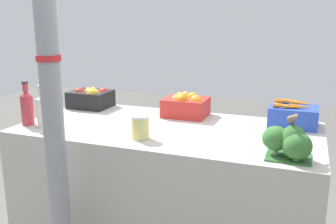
{
  "coord_description": "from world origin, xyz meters",
  "views": [
    {
      "loc": [
        0.82,
        -2.18,
        1.53
      ],
      "look_at": [
        0.0,
        0.0,
        0.95
      ],
      "focal_mm": 40.0,
      "sensor_mm": 36.0,
      "label": 1
    }
  ],
  "objects": [
    {
      "name": "market_table",
      "position": [
        0.0,
        0.0,
        0.43
      ],
      "size": [
        1.91,
        0.94,
        0.85
      ],
      "primitive_type": "cube",
      "color": "#B7B2A8",
      "rests_on": "ground_plane"
    },
    {
      "name": "orange_crate",
      "position": [
        0.02,
        0.32,
        0.93
      ],
      "size": [
        0.3,
        0.26,
        0.17
      ],
      "color": "red",
      "rests_on": "market_table"
    },
    {
      "name": "support_pole",
      "position": [
        -0.38,
        -0.66,
        1.22
      ],
      "size": [
        0.12,
        0.12,
        2.45
      ],
      "color": "gray",
      "rests_on": "ground_plane"
    },
    {
      "name": "pickle_jar",
      "position": [
        -0.07,
        -0.28,
        0.92
      ],
      "size": [
        0.11,
        0.11,
        0.14
      ],
      "color": "#D1CC75",
      "rests_on": "market_table"
    },
    {
      "name": "sparrow_bird",
      "position": [
        0.77,
        -0.3,
        1.05
      ],
      "size": [
        0.05,
        0.13,
        0.05
      ],
      "rotation": [
        0.0,
        0.0,
        -1.81
      ],
      "color": "#4C3D2D",
      "rests_on": "broccoli_pile"
    },
    {
      "name": "apple_crate",
      "position": [
        -0.77,
        0.31,
        0.93
      ],
      "size": [
        0.3,
        0.26,
        0.16
      ],
      "color": "black",
      "rests_on": "market_table"
    },
    {
      "name": "carrot_crate",
      "position": [
        0.75,
        0.32,
        0.92
      ],
      "size": [
        0.3,
        0.26,
        0.16
      ],
      "color": "#2847B7",
      "rests_on": "market_table"
    },
    {
      "name": "broccoli_pile",
      "position": [
        0.76,
        -0.32,
        0.94
      ],
      "size": [
        0.25,
        0.2,
        0.17
      ],
      "color": "#2D602D",
      "rests_on": "market_table"
    },
    {
      "name": "juice_bottle_ruby",
      "position": [
        -0.88,
        -0.27,
        0.97
      ],
      "size": [
        0.08,
        0.08,
        0.29
      ],
      "color": "#B2333D",
      "rests_on": "market_table"
    },
    {
      "name": "juice_bottle_cloudy",
      "position": [
        -0.76,
        -0.27,
        0.96
      ],
      "size": [
        0.07,
        0.07,
        0.27
      ],
      "color": "beige",
      "rests_on": "market_table"
    }
  ]
}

